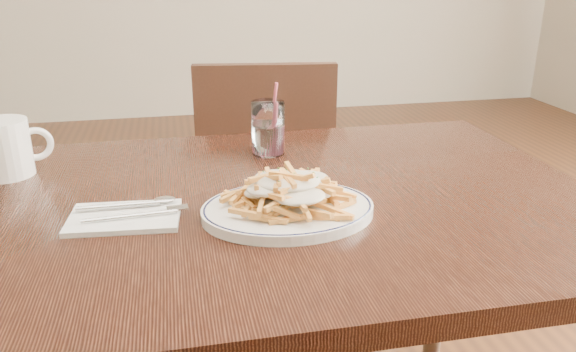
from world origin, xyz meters
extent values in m
cube|color=black|center=(0.00, 0.00, 0.73)|extent=(1.20, 0.80, 0.04)
cylinder|color=black|center=(-0.55, 0.35, 0.35)|extent=(0.05, 0.05, 0.71)
cylinder|color=black|center=(0.55, 0.35, 0.35)|extent=(0.05, 0.05, 0.71)
cube|color=black|center=(0.13, 0.81, 0.42)|extent=(0.45, 0.45, 0.04)
cube|color=black|center=(0.10, 0.63, 0.66)|extent=(0.41, 0.09, 0.44)
cylinder|color=black|center=(0.32, 0.96, 0.20)|extent=(0.03, 0.03, 0.40)
cylinder|color=black|center=(-0.02, 1.01, 0.20)|extent=(0.03, 0.03, 0.40)
cylinder|color=black|center=(0.28, 0.62, 0.20)|extent=(0.03, 0.03, 0.40)
cylinder|color=black|center=(-0.07, 0.66, 0.20)|extent=(0.03, 0.03, 0.40)
torus|color=black|center=(0.02, -0.09, 0.76)|extent=(0.32, 0.32, 0.01)
ellipsoid|color=white|center=(0.02, -0.09, 0.81)|extent=(0.18, 0.16, 0.02)
cube|color=white|center=(-0.25, -0.05, 0.75)|extent=(0.19, 0.13, 0.01)
cylinder|color=white|center=(0.04, 0.24, 0.81)|extent=(0.07, 0.07, 0.12)
cylinder|color=white|center=(0.04, 0.24, 0.78)|extent=(0.06, 0.06, 0.06)
cylinder|color=#DE5469|center=(0.06, 0.25, 0.83)|extent=(0.02, 0.04, 0.15)
cylinder|color=white|center=(-0.48, 0.21, 0.81)|extent=(0.10, 0.10, 0.11)
torus|color=white|center=(-0.43, 0.23, 0.81)|extent=(0.07, 0.03, 0.07)
camera|label=1|loc=(-0.15, -0.92, 1.14)|focal=35.00mm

